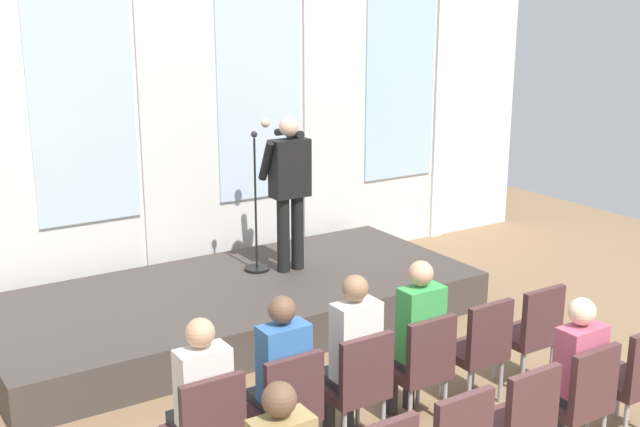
{
  "coord_description": "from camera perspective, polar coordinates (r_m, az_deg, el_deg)",
  "views": [
    {
      "loc": [
        -3.54,
        -3.13,
        3.35
      ],
      "look_at": [
        0.23,
        2.78,
        1.47
      ],
      "focal_mm": 45.32,
      "sensor_mm": 36.0,
      "label": 1
    }
  ],
  "objects": [
    {
      "name": "rear_partition",
      "position": [
        9.4,
        -10.0,
        7.55
      ],
      "size": [
        10.64,
        0.14,
        4.29
      ],
      "color": "silver",
      "rests_on": "ground"
    },
    {
      "name": "stage_platform",
      "position": [
        8.61,
        -5.94,
        -6.41
      ],
      "size": [
        5.06,
        2.26,
        0.42
      ],
      "primitive_type": "cube",
      "color": "#3F3833",
      "rests_on": "ground"
    },
    {
      "name": "speaker",
      "position": [
        8.73,
        -2.21,
        2.21
      ],
      "size": [
        0.51,
        0.69,
        1.7
      ],
      "color": "black",
      "rests_on": "stage_platform"
    },
    {
      "name": "mic_stand",
      "position": [
        8.9,
        -4.52,
        -1.94
      ],
      "size": [
        0.28,
        0.28,
        1.55
      ],
      "color": "black",
      "rests_on": "stage_platform"
    },
    {
      "name": "audience_r0_c0",
      "position": [
        5.66,
        -8.42,
        -12.68
      ],
      "size": [
        0.36,
        0.39,
        1.31
      ],
      "color": "#2D2D33",
      "rests_on": "ground"
    },
    {
      "name": "chair_r0_c1",
      "position": [
        5.93,
        -2.38,
        -13.26
      ],
      "size": [
        0.46,
        0.44,
        0.94
      ],
      "color": "#99999E",
      "rests_on": "ground"
    },
    {
      "name": "audience_r0_c1",
      "position": [
        5.9,
        -2.8,
        -11.17
      ],
      "size": [
        0.36,
        0.39,
        1.34
      ],
      "color": "#2D2D33",
      "rests_on": "ground"
    },
    {
      "name": "chair_r0_c2",
      "position": [
        6.23,
        2.68,
        -11.79
      ],
      "size": [
        0.46,
        0.44,
        0.94
      ],
      "color": "#99999E",
      "rests_on": "ground"
    },
    {
      "name": "audience_r0_c2",
      "position": [
        6.19,
        2.28,
        -9.66
      ],
      "size": [
        0.36,
        0.39,
        1.37
      ],
      "color": "#2D2D33",
      "rests_on": "ground"
    },
    {
      "name": "chair_r0_c3",
      "position": [
        6.58,
        7.19,
        -10.4
      ],
      "size": [
        0.46,
        0.44,
        0.94
      ],
      "color": "#99999E",
      "rests_on": "ground"
    },
    {
      "name": "audience_r0_c3",
      "position": [
        6.54,
        6.81,
        -8.38
      ],
      "size": [
        0.36,
        0.39,
        1.37
      ],
      "color": "#2D2D33",
      "rests_on": "ground"
    },
    {
      "name": "chair_r0_c4",
      "position": [
        6.96,
        11.2,
        -9.1
      ],
      "size": [
        0.46,
        0.44,
        0.94
      ],
      "color": "#99999E",
      "rests_on": "ground"
    },
    {
      "name": "chair_r0_c5",
      "position": [
        7.38,
        14.74,
        -7.9
      ],
      "size": [
        0.46,
        0.44,
        0.94
      ],
      "color": "#99999E",
      "rests_on": "ground"
    },
    {
      "name": "chair_r1_c3",
      "position": [
        5.9,
        13.88,
        -13.89
      ],
      "size": [
        0.46,
        0.44,
        0.94
      ],
      "color": "#99999E",
      "rests_on": "ground"
    },
    {
      "name": "chair_r1_c4",
      "position": [
        6.33,
        17.88,
        -12.13
      ],
      "size": [
        0.46,
        0.44,
        0.94
      ],
      "color": "#99999E",
      "rests_on": "ground"
    },
    {
      "name": "audience_r1_c4",
      "position": [
        6.3,
        17.42,
        -10.44
      ],
      "size": [
        0.36,
        0.39,
        1.28
      ],
      "color": "#2D2D33",
      "rests_on": "ground"
    },
    {
      "name": "chair_r1_c5",
      "position": [
        6.78,
        21.32,
        -10.56
      ],
      "size": [
        0.46,
        0.44,
        0.94
      ],
      "color": "#99999E",
      "rests_on": "ground"
    }
  ]
}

